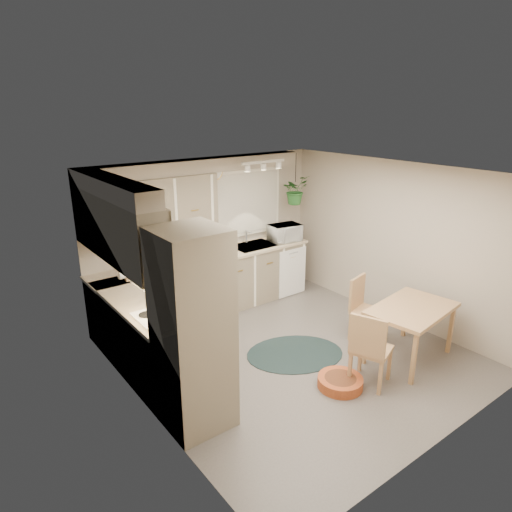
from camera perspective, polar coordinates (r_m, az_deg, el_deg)
name	(u,v)px	position (r m, az deg, el deg)	size (l,w,h in m)	color
floor	(293,355)	(6.21, 4.60, -12.23)	(4.20, 4.20, 0.00)	#655E59
ceiling	(298,174)	(5.39, 5.27, 10.22)	(4.20, 4.20, 0.00)	white
wall_back	(207,234)	(7.30, -6.14, 2.81)	(4.00, 0.04, 2.40)	#AC9F8E
wall_front	(452,336)	(4.50, 23.27, -9.17)	(4.00, 0.04, 2.40)	#AC9F8E
wall_left	(145,313)	(4.69, -13.75, -6.95)	(0.04, 4.20, 2.40)	#AC9F8E
wall_right	(395,242)	(7.12, 17.00, 1.67)	(0.04, 4.20, 2.40)	#AC9F8E
base_cab_left	(142,337)	(5.85, -14.01, -9.79)	(0.60, 1.85, 0.90)	gray
base_cab_back	(208,286)	(7.21, -6.05, -3.72)	(3.60, 0.60, 0.90)	gray
counter_left	(140,302)	(5.65, -14.29, -5.57)	(0.64, 1.89, 0.04)	beige
counter_back	(207,258)	(7.03, -6.14, -0.21)	(3.64, 0.64, 0.04)	beige
oven_stack	(193,332)	(4.58, -7.91, -9.33)	(0.65, 0.65, 2.10)	gray
wall_oven_face	(220,322)	(4.72, -4.50, -8.29)	(0.02, 0.56, 0.58)	white
upper_cab_left	(118,228)	(5.42, -16.88, 3.32)	(0.35, 2.00, 0.75)	gray
upper_cab_back	(150,205)	(6.56, -13.05, 6.23)	(2.00, 0.35, 0.75)	gray
soffit_left	(111,187)	(5.31, -17.62, 8.22)	(0.30, 2.00, 0.20)	#AC9F8E
soffit_back	(198,166)	(6.85, -7.25, 11.12)	(3.60, 0.30, 0.20)	#AC9F8E
cooktop	(162,317)	(5.16, -11.64, -7.46)	(0.52, 0.58, 0.02)	white
range_hood	(158,279)	(4.98, -12.19, -2.80)	(0.40, 0.60, 0.14)	white
window_blinds	(244,204)	(7.55, -1.56, 6.57)	(1.40, 0.02, 1.00)	silver
window_frame	(243,203)	(7.56, -1.60, 6.58)	(1.50, 0.02, 1.10)	white
sink	(254,248)	(7.52, -0.31, 1.01)	(0.70, 0.48, 0.10)	#B5B9BD
dishwasher_front	(293,272)	(7.81, 4.59, -2.06)	(0.58, 0.01, 0.83)	white
track_light_bar	(263,162)	(7.02, 0.91, 11.69)	(0.80, 0.04, 0.04)	white
wall_clock	(214,171)	(7.15, -5.24, 10.53)	(0.30, 0.30, 0.03)	#E3AF50
dining_table	(409,333)	(6.28, 18.62, -9.08)	(1.15, 0.77, 0.73)	tan
chair_left	(372,347)	(5.59, 14.25, -11.01)	(0.44, 0.44, 0.94)	tan
chair_back	(369,310)	(6.55, 13.89, -6.57)	(0.42, 0.42, 0.90)	tan
braided_rug	(295,354)	(6.23, 4.88, -12.07)	(1.30, 0.97, 0.01)	black
pet_bed	(340,382)	(5.65, 10.48, -15.25)	(0.53, 0.53, 0.12)	#B95225
microwave	(285,231)	(7.74, 3.62, 3.14)	(0.52, 0.29, 0.35)	white
soap_bottle	(227,246)	(7.38, -3.71, 1.27)	(0.08, 0.18, 0.08)	white
hanging_plant	(295,193)	(7.74, 4.91, 7.83)	(0.43, 0.48, 0.37)	#255D25
coffee_maker	(146,260)	(6.57, -13.56, -0.51)	(0.16, 0.20, 0.29)	black
toaster	(186,255)	(6.87, -8.71, 0.13)	(0.28, 0.16, 0.17)	#B5B9BD
knife_block	(185,253)	(6.88, -8.85, 0.42)	(0.10, 0.10, 0.23)	tan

